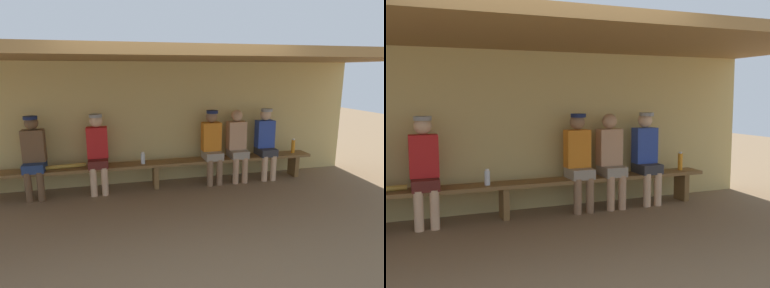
% 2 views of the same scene
% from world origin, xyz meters
% --- Properties ---
extents(ground_plane, '(24.00, 24.00, 0.00)m').
position_xyz_m(ground_plane, '(0.00, 0.00, 0.00)').
color(ground_plane, brown).
extents(back_wall, '(8.00, 0.20, 2.20)m').
position_xyz_m(back_wall, '(0.00, 2.00, 1.10)').
color(back_wall, tan).
rests_on(back_wall, ground).
extents(dugout_roof, '(8.00, 2.80, 0.12)m').
position_xyz_m(dugout_roof, '(0.00, 0.70, 2.26)').
color(dugout_roof, olive).
rests_on(dugout_roof, back_wall).
extents(bench, '(6.00, 0.36, 0.46)m').
position_xyz_m(bench, '(0.00, 1.55, 0.39)').
color(bench, brown).
rests_on(bench, ground).
extents(player_leftmost, '(0.34, 0.42, 1.34)m').
position_xyz_m(player_leftmost, '(2.13, 1.55, 0.75)').
color(player_leftmost, '#333338').
rests_on(player_leftmost, ground).
extents(player_in_white, '(0.34, 0.42, 1.34)m').
position_xyz_m(player_in_white, '(1.54, 1.55, 0.73)').
color(player_in_white, gray).
rests_on(player_in_white, ground).
extents(player_near_post, '(0.34, 0.42, 1.34)m').
position_xyz_m(player_near_post, '(-0.96, 1.55, 0.75)').
color(player_near_post, '#591E19').
rests_on(player_near_post, ground).
extents(player_in_red, '(0.34, 0.42, 1.34)m').
position_xyz_m(player_in_red, '(1.05, 1.55, 0.75)').
color(player_in_red, gray).
rests_on(player_in_red, ground).
extents(water_bottle_clear, '(0.07, 0.07, 0.21)m').
position_xyz_m(water_bottle_clear, '(-0.22, 1.52, 0.56)').
color(water_bottle_clear, silver).
rests_on(water_bottle_clear, bench).
extents(water_bottle_orange, '(0.07, 0.07, 0.28)m').
position_xyz_m(water_bottle_orange, '(2.73, 1.57, 0.59)').
color(water_bottle_orange, orange).
rests_on(water_bottle_orange, bench).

